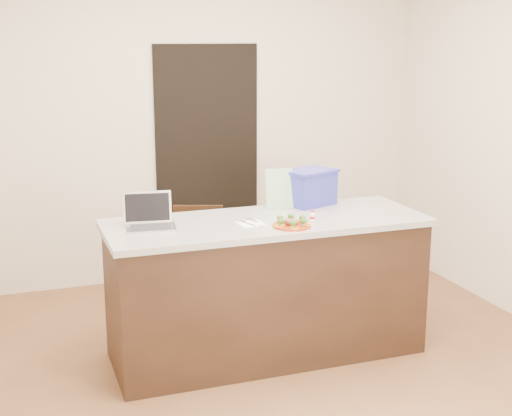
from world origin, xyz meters
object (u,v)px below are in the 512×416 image
object	(u,v)px
napkin	(251,224)
chair	(202,255)
laptop	(149,218)
island	(266,287)
plate	(292,225)
blue_box	(310,187)
yogurt_bottle	(312,217)

from	to	relation	value
napkin	chair	size ratio (longest dim) A/B	0.18
laptop	chair	bearing A→B (deg)	62.37
island	laptop	bearing A→B (deg)	174.72
island	plate	distance (m)	0.52
plate	napkin	xyz separation A→B (m)	(-0.22, 0.14, -0.01)
plate	blue_box	xyz separation A→B (m)	(0.34, 0.51, 0.12)
island	napkin	xyz separation A→B (m)	(-0.14, -0.08, 0.46)
laptop	napkin	bearing A→B (deg)	-4.95
blue_box	laptop	bearing A→B (deg)	169.17
yogurt_bottle	plate	bearing A→B (deg)	-152.75
yogurt_bottle	laptop	xyz separation A→B (m)	(-1.00, 0.20, 0.03)
plate	chair	xyz separation A→B (m)	(-0.30, 1.00, -0.45)
yogurt_bottle	blue_box	distance (m)	0.46
napkin	blue_box	bearing A→B (deg)	33.33
napkin	yogurt_bottle	bearing A→B (deg)	-7.08
island	plate	bearing A→B (deg)	-69.69
island	napkin	world-z (taller)	napkin
plate	yogurt_bottle	bearing A→B (deg)	27.25
napkin	chair	distance (m)	0.97
island	laptop	size ratio (longest dim) A/B	6.35
island	yogurt_bottle	xyz separation A→B (m)	(0.26, -0.13, 0.48)
blue_box	plate	bearing A→B (deg)	-145.53
napkin	yogurt_bottle	world-z (taller)	yogurt_bottle
laptop	chair	xyz separation A→B (m)	(0.52, 0.71, -0.50)
island	laptop	distance (m)	0.90
island	napkin	bearing A→B (deg)	-149.92
yogurt_bottle	chair	bearing A→B (deg)	118.11
chair	napkin	bearing A→B (deg)	-65.00
yogurt_bottle	laptop	bearing A→B (deg)	168.94
napkin	yogurt_bottle	distance (m)	0.40
blue_box	chair	distance (m)	0.99
plate	napkin	world-z (taller)	plate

